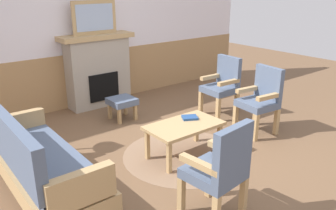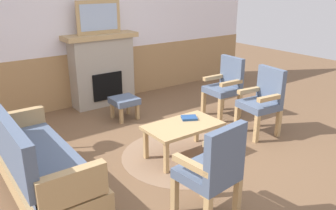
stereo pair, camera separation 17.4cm
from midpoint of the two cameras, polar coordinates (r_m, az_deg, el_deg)
ground_plane at (r=4.68m, az=3.63°, el=-7.54°), size 14.00×14.00×0.00m
wall_back at (r=6.42m, az=-11.37°, el=11.93°), size 7.20×0.14×2.70m
fireplace at (r=6.32m, az=-9.99°, el=5.81°), size 1.30×0.44×1.28m
framed_picture at (r=6.17m, az=-10.50°, el=14.01°), size 0.80×0.04×0.56m
couch at (r=3.80m, az=-19.42°, el=-8.81°), size 0.70×1.80×0.98m
coffee_table at (r=4.39m, az=3.62°, el=-3.86°), size 0.96×0.56×0.44m
round_rug at (r=4.56m, az=3.52°, el=-8.27°), size 1.58×1.58×0.01m
book_on_table at (r=4.54m, az=4.63°, el=-2.13°), size 0.25×0.24×0.03m
footstool at (r=5.66m, az=-6.30°, el=0.47°), size 0.40×0.40×0.36m
armchair_near_fireplace at (r=5.80m, az=10.29°, el=3.39°), size 0.50×0.50×0.98m
armchair_by_window_left at (r=5.21m, az=16.29°, el=1.03°), size 0.53×0.53×0.98m
armchair_front_left at (r=3.23m, az=9.00°, el=-10.25°), size 0.53×0.53×0.98m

